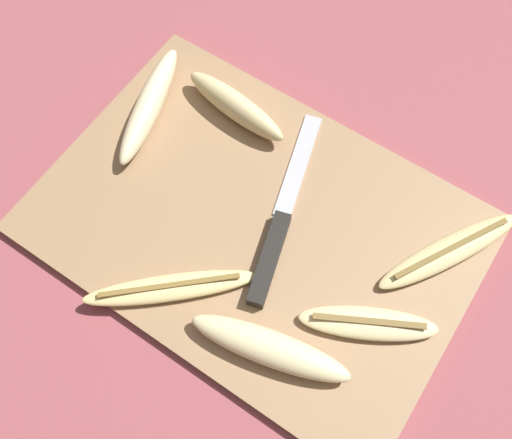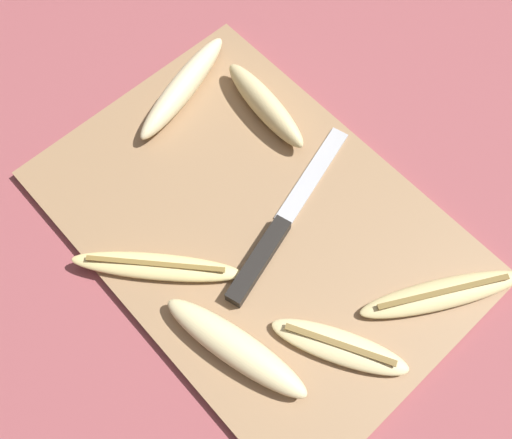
{
  "view_description": "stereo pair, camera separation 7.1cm",
  "coord_description": "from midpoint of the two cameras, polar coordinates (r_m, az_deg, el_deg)",
  "views": [
    {
      "loc": [
        0.16,
        -0.25,
        0.67
      ],
      "look_at": [
        0.0,
        0.0,
        0.02
      ],
      "focal_mm": 42.0,
      "sensor_mm": 36.0,
      "label": 1
    },
    {
      "loc": [
        0.22,
        -0.2,
        0.67
      ],
      "look_at": [
        0.0,
        0.0,
        0.02
      ],
      "focal_mm": 42.0,
      "sensor_mm": 36.0,
      "label": 2
    }
  ],
  "objects": [
    {
      "name": "banana_mellow_near",
      "position": [
        0.78,
        3.51,
        10.6
      ],
      "size": [
        0.16,
        0.05,
        0.04
      ],
      "rotation": [
        0.0,
        0.0,
        1.46
      ],
      "color": "beige",
      "rests_on": "cutting_board"
    },
    {
      "name": "banana_ripe_center",
      "position": [
        0.67,
        10.99,
        -12.15
      ],
      "size": [
        0.15,
        0.11,
        0.02
      ],
      "rotation": [
        0.0,
        0.0,
        2.06
      ],
      "color": "beige",
      "rests_on": "cutting_board"
    },
    {
      "name": "banana_spotted_left",
      "position": [
        0.72,
        19.99,
        -7.02
      ],
      "size": [
        0.12,
        0.19,
        0.02
      ],
      "rotation": [
        0.0,
        0.0,
        2.63
      ],
      "color": "#DBC684",
      "rests_on": "cutting_board"
    },
    {
      "name": "banana_soft_right",
      "position": [
        0.65,
        1.17,
        -12.42
      ],
      "size": [
        0.19,
        0.08,
        0.03
      ],
      "rotation": [
        0.0,
        0.0,
        4.94
      ],
      "color": "beige",
      "rests_on": "cutting_board"
    },
    {
      "name": "ground_plane",
      "position": [
        0.73,
        2.77,
        -1.03
      ],
      "size": [
        4.0,
        4.0,
        0.0
      ],
      "primitive_type": "plane",
      "color": "#93474C"
    },
    {
      "name": "banana_golden_short",
      "position": [
        0.69,
        -6.59,
        -4.81
      ],
      "size": [
        0.17,
        0.16,
        0.02
      ],
      "rotation": [
        0.0,
        0.0,
        5.45
      ],
      "color": "#EDD689",
      "rests_on": "cutting_board"
    },
    {
      "name": "banana_cream_curved",
      "position": [
        0.8,
        -4.44,
        12.23
      ],
      "size": [
        0.08,
        0.19,
        0.03
      ],
      "rotation": [
        0.0,
        0.0,
        3.43
      ],
      "color": "beige",
      "rests_on": "cutting_board"
    },
    {
      "name": "cutting_board",
      "position": [
        0.72,
        2.79,
        -0.83
      ],
      "size": [
        0.51,
        0.36,
        0.01
      ],
      "color": "#997551",
      "rests_on": "ground_plane"
    },
    {
      "name": "knife",
      "position": [
        0.7,
        4.24,
        -2.6
      ],
      "size": [
        0.09,
        0.26,
        0.02
      ],
      "rotation": [
        0.0,
        0.0,
        0.28
      ],
      "color": "black",
      "rests_on": "cutting_board"
    }
  ]
}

